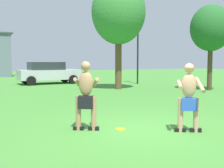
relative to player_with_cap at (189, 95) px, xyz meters
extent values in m
plane|color=#428433|center=(-0.93, 0.65, -0.90)|extent=(80.00, 80.00, 0.00)
cube|color=black|center=(0.16, -0.09, -0.85)|extent=(0.28, 0.23, 0.09)
cylinder|color=tan|center=(0.16, -0.09, -0.49)|extent=(0.13, 0.13, 0.81)
cube|color=black|center=(-0.15, 0.10, -0.85)|extent=(0.28, 0.23, 0.09)
cylinder|color=tan|center=(-0.15, 0.10, -0.49)|extent=(0.13, 0.13, 0.81)
cube|color=blue|center=(0.00, 0.01, -0.23)|extent=(0.43, 0.39, 0.29)
ellipsoid|color=tan|center=(0.00, 0.01, 0.21)|extent=(0.41, 0.36, 0.59)
cylinder|color=tan|center=(0.15, -0.20, 0.24)|extent=(0.29, 0.53, 0.34)
cylinder|color=tan|center=(-0.25, 0.04, 0.24)|extent=(0.39, 0.52, 0.19)
sphere|color=tan|center=(0.00, 0.01, 0.63)|extent=(0.23, 0.23, 0.23)
cone|color=orange|center=(0.00, 0.01, 0.69)|extent=(0.32, 0.32, 0.12)
cube|color=black|center=(-2.27, 1.34, -0.85)|extent=(0.28, 0.23, 0.09)
cylinder|color=tan|center=(-2.27, 1.34, -0.48)|extent=(0.13, 0.13, 0.84)
cube|color=black|center=(-1.95, 1.15, -0.85)|extent=(0.28, 0.23, 0.09)
cylinder|color=tan|center=(-1.95, 1.15, -0.48)|extent=(0.13, 0.13, 0.84)
cube|color=black|center=(-2.11, 1.25, -0.21)|extent=(0.44, 0.39, 0.30)
ellipsoid|color=tan|center=(-2.11, 1.25, 0.24)|extent=(0.41, 0.36, 0.61)
cylinder|color=tan|center=(-2.26, 1.45, 0.28)|extent=(0.36, 0.55, 0.27)
cylinder|color=tan|center=(-1.86, 1.21, 0.28)|extent=(0.25, 0.58, 0.27)
sphere|color=tan|center=(-2.11, 1.25, 0.67)|extent=(0.23, 0.23, 0.23)
cylinder|color=yellow|center=(-1.35, 0.91, -0.88)|extent=(0.24, 0.24, 0.03)
cube|color=silver|center=(0.55, 15.51, -0.23)|extent=(4.37, 1.98, 0.70)
cube|color=#282D33|center=(0.35, 15.50, 0.40)|extent=(2.47, 1.68, 0.56)
cylinder|color=black|center=(2.02, 16.47, -0.58)|extent=(0.65, 0.25, 0.64)
cylinder|color=black|center=(2.10, 14.67, -0.58)|extent=(0.65, 0.25, 0.64)
cylinder|color=black|center=(-0.99, 16.34, -0.58)|extent=(0.65, 0.25, 0.64)
cylinder|color=black|center=(-0.91, 14.54, -0.58)|extent=(0.65, 0.25, 0.64)
cylinder|color=black|center=(6.31, 12.63, 1.68)|extent=(0.12, 0.12, 5.16)
cube|color=#333338|center=(6.31, 12.63, 4.41)|extent=(0.60, 0.24, 0.20)
cylinder|color=#4C3823|center=(7.66, 6.99, 0.41)|extent=(0.27, 0.27, 2.61)
ellipsoid|color=#236028|center=(7.66, 6.99, 2.62)|extent=(2.31, 2.31, 2.60)
cylinder|color=brown|center=(3.27, 9.84, 0.70)|extent=(0.38, 0.38, 3.19)
ellipsoid|color=#387F38|center=(3.27, 9.84, 3.62)|extent=(3.14, 3.14, 3.77)
camera|label=1|loc=(-4.62, -5.24, 0.81)|focal=46.23mm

